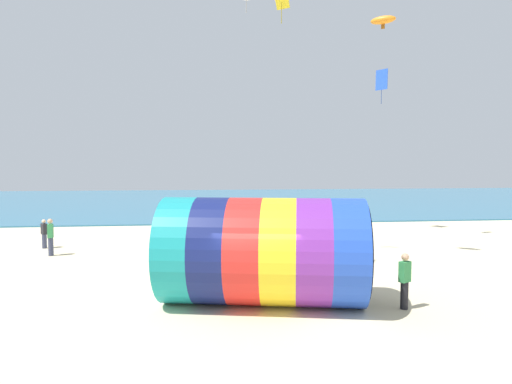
% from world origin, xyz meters
% --- Properties ---
extents(ground_plane, '(120.00, 120.00, 0.00)m').
position_xyz_m(ground_plane, '(0.00, 0.00, 0.00)').
color(ground_plane, beige).
extents(sea, '(120.00, 40.00, 0.10)m').
position_xyz_m(sea, '(0.00, 39.34, 0.05)').
color(sea, teal).
rests_on(sea, ground).
extents(giant_inflatable_tube, '(6.93, 4.61, 3.41)m').
position_xyz_m(giant_inflatable_tube, '(0.42, 0.63, 1.71)').
color(giant_inflatable_tube, teal).
rests_on(giant_inflatable_tube, ground).
extents(kite_handler, '(0.42, 0.37, 1.74)m').
position_xyz_m(kite_handler, '(4.68, -0.37, 0.89)').
color(kite_handler, black).
rests_on(kite_handler, ground).
extents(kite_orange_parafoil, '(1.16, 1.00, 0.57)m').
position_xyz_m(kite_orange_parafoil, '(6.54, 6.46, 10.89)').
color(kite_orange_parafoil, orange).
extents(kite_blue_diamond, '(0.53, 0.77, 2.17)m').
position_xyz_m(kite_blue_diamond, '(9.79, 14.74, 9.76)').
color(kite_blue_diamond, blue).
extents(bystander_near_water, '(0.24, 0.37, 1.69)m').
position_xyz_m(bystander_near_water, '(-0.49, 12.07, 0.86)').
color(bystander_near_water, '#383D56').
rests_on(bystander_near_water, ground).
extents(bystander_mid_beach, '(0.26, 0.38, 1.81)m').
position_xyz_m(bystander_mid_beach, '(-8.90, 9.18, 0.94)').
color(bystander_mid_beach, '#383D56').
rests_on(bystander_mid_beach, ground).
extents(bystander_far_left, '(0.40, 0.42, 1.53)m').
position_xyz_m(bystander_far_left, '(-9.89, 11.23, 0.77)').
color(bystander_far_left, '#383D56').
rests_on(bystander_far_left, ground).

